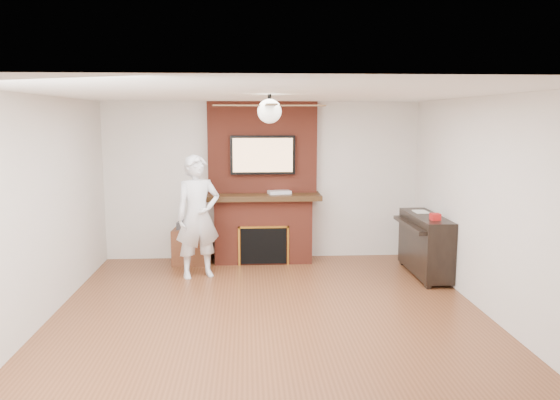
{
  "coord_description": "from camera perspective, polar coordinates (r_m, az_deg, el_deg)",
  "views": [
    {
      "loc": [
        -0.25,
        -5.92,
        2.25
      ],
      "look_at": [
        0.17,
        0.9,
        1.22
      ],
      "focal_mm": 35.0,
      "sensor_mm": 36.0,
      "label": 1
    }
  ],
  "objects": [
    {
      "name": "candle_cream",
      "position": [
        8.59,
        -0.69,
        -6.2
      ],
      "size": [
        0.09,
        0.09,
        0.11
      ],
      "primitive_type": "cylinder",
      "color": "beige",
      "rests_on": "ground"
    },
    {
      "name": "side_table",
      "position": [
        8.67,
        -9.08,
        -4.49
      ],
      "size": [
        0.61,
        0.61,
        0.66
      ],
      "rotation": [
        0.0,
        0.0,
        -0.08
      ],
      "color": "#562C18",
      "rests_on": "ground"
    },
    {
      "name": "ceiling_fan",
      "position": [
        5.93,
        -1.11,
        9.38
      ],
      "size": [
        1.21,
        1.21,
        0.31
      ],
      "color": "black",
      "rests_on": "room_shell"
    },
    {
      "name": "tv",
      "position": [
        8.45,
        -1.82,
        4.72
      ],
      "size": [
        1.0,
        0.08,
        0.6
      ],
      "color": "black",
      "rests_on": "fireplace"
    },
    {
      "name": "piano",
      "position": [
        8.09,
        14.89,
        -4.4
      ],
      "size": [
        0.5,
        1.34,
        0.97
      ],
      "rotation": [
        0.0,
        0.0,
        0.0
      ],
      "color": "black",
      "rests_on": "ground"
    },
    {
      "name": "person",
      "position": [
        7.77,
        -8.58,
        -1.74
      ],
      "size": [
        0.75,
        0.62,
        1.74
      ],
      "primitive_type": "imported",
      "rotation": [
        0.0,
        0.0,
        0.35
      ],
      "color": "silver",
      "rests_on": "ground"
    },
    {
      "name": "room_shell",
      "position": [
        6.01,
        -1.08,
        -0.99
      ],
      "size": [
        5.36,
        5.86,
        2.86
      ],
      "color": "#5C311B",
      "rests_on": "ground"
    },
    {
      "name": "candle_blue",
      "position": [
        8.6,
        0.03,
        -6.29
      ],
      "size": [
        0.06,
        0.06,
        0.08
      ],
      "primitive_type": "cylinder",
      "color": "#35519F",
      "rests_on": "ground"
    },
    {
      "name": "candle_green",
      "position": [
        8.6,
        -2.16,
        -6.25
      ],
      "size": [
        0.07,
        0.07,
        0.1
      ],
      "primitive_type": "cylinder",
      "color": "#41702D",
      "rests_on": "ground"
    },
    {
      "name": "candle_orange",
      "position": [
        8.59,
        -2.85,
        -6.15
      ],
      "size": [
        0.07,
        0.07,
        0.13
      ],
      "primitive_type": "cylinder",
      "color": "orange",
      "rests_on": "ground"
    },
    {
      "name": "fireplace",
      "position": [
        8.56,
        -1.8,
        0.17
      ],
      "size": [
        1.78,
        0.64,
        2.5
      ],
      "color": "maroon",
      "rests_on": "ground"
    },
    {
      "name": "cable_box",
      "position": [
        8.46,
        -0.07,
        0.82
      ],
      "size": [
        0.37,
        0.27,
        0.05
      ],
      "primitive_type": "cube",
      "rotation": [
        0.0,
        0.0,
        0.23
      ],
      "color": "silver",
      "rests_on": "fireplace"
    }
  ]
}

